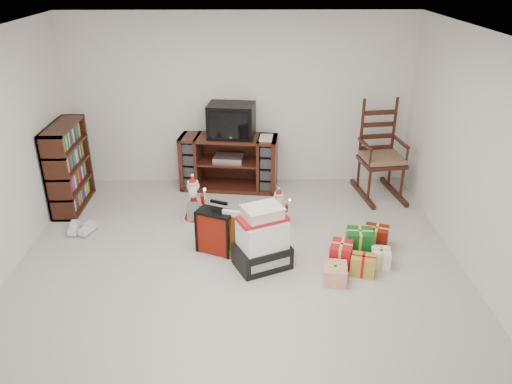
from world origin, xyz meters
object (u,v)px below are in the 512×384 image
red_suitcase (216,231)px  sneaker_pair (81,230)px  teddy_bear (274,250)px  mrs_claus_figurine (194,204)px  gift_pile (262,241)px  tv_stand (229,162)px  crt_television (231,120)px  rocking_chair (380,162)px  gift_cluster (358,251)px  bookshelf (69,168)px  santa_figurine (279,212)px

red_suitcase → sneaker_pair: 1.80m
teddy_bear → mrs_claus_figurine: (-0.99, 0.99, 0.10)m
mrs_claus_figurine → red_suitcase: bearing=-66.3°
gift_pile → mrs_claus_figurine: gift_pile is taller
tv_stand → sneaker_pair: bearing=-136.1°
tv_stand → crt_television: bearing=25.2°
rocking_chair → sneaker_pair: (-4.00, -1.12, -0.44)m
mrs_claus_figurine → sneaker_pair: 1.44m
gift_cluster → sneaker_pair: bearing=168.4°
mrs_claus_figurine → crt_television: size_ratio=0.93×
rocking_chair → tv_stand: bearing=166.2°
red_suitcase → mrs_claus_figurine: (-0.33, 0.75, -0.02)m
gift_cluster → rocking_chair: bearing=70.0°
gift_cluster → crt_television: crt_television is taller
gift_pile → tv_stand: bearing=77.3°
sneaker_pair → red_suitcase: bearing=-9.2°
red_suitcase → teddy_bear: red_suitcase is taller
bookshelf → teddy_bear: 3.11m
rocking_chair → teddy_bear: (-1.61, -1.82, -0.33)m
gift_pile → teddy_bear: size_ratio=2.07×
rocking_chair → gift_cluster: 1.96m
bookshelf → crt_television: crt_television is taller
mrs_claus_figurine → rocking_chair: bearing=17.7°
mrs_claus_figurine → crt_television: (0.47, 1.07, 0.79)m
red_suitcase → gift_cluster: size_ratio=0.57×
red_suitcase → santa_figurine: size_ratio=1.15×
red_suitcase → gift_pile: bearing=-6.9°
teddy_bear → tv_stand: bearing=105.5°
mrs_claus_figurine → bookshelf: bearing=164.3°
tv_stand → crt_television: crt_television is taller
teddy_bear → crt_television: bearing=104.1°
bookshelf → mrs_claus_figurine: size_ratio=1.80×
tv_stand → crt_television: 0.64m
tv_stand → gift_cluster: size_ratio=1.35×
bookshelf → santa_figurine: bookshelf is taller
rocking_chair → crt_television: (-2.13, 0.24, 0.55)m
gift_cluster → red_suitcase: bearing=171.7°
teddy_bear → mrs_claus_figurine: bearing=134.9°
tv_stand → crt_television: (0.05, 0.02, 0.64)m
mrs_claus_figurine → sneaker_pair: bearing=-168.1°
tv_stand → teddy_bear: bearing=-67.1°
tv_stand → santa_figurine: 1.39m
rocking_chair → gift_cluster: rocking_chair is taller
tv_stand → gift_pile: tv_stand is taller
bookshelf → teddy_bear: bookshelf is taller
tv_stand → santa_figurine: tv_stand is taller
rocking_chair → santa_figurine: rocking_chair is taller
red_suitcase → santa_figurine: bearing=62.0°
gift_pile → red_suitcase: size_ratio=1.17×
sneaker_pair → gift_cluster: bearing=-6.2°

